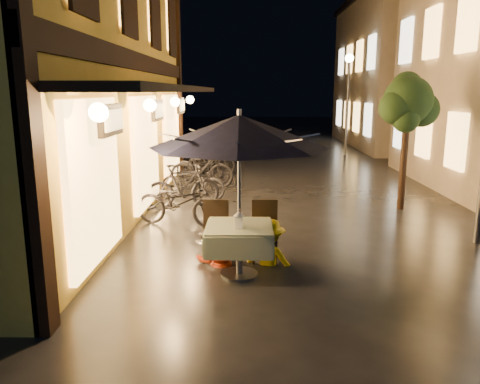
{
  "coord_description": "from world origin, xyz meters",
  "views": [
    {
      "loc": [
        -1.16,
        -6.23,
        2.7
      ],
      "look_at": [
        -1.3,
        0.96,
        1.15
      ],
      "focal_mm": 35.0,
      "sensor_mm": 36.0,
      "label": 1
    }
  ],
  "objects_px": {
    "cafe_table": "(239,238)",
    "person_orange": "(218,219)",
    "table_lantern": "(239,219)",
    "bicycle_0": "(179,202)",
    "patio_umbrella": "(239,132)",
    "person_yellow": "(269,221)"
  },
  "relations": [
    {
      "from": "table_lantern",
      "to": "person_yellow",
      "type": "distance_m",
      "value": 0.86
    },
    {
      "from": "table_lantern",
      "to": "patio_umbrella",
      "type": "bearing_deg",
      "value": 90.0
    },
    {
      "from": "cafe_table",
      "to": "table_lantern",
      "type": "xyz_separation_m",
      "value": [
        0.0,
        -0.14,
        0.33
      ]
    },
    {
      "from": "person_yellow",
      "to": "patio_umbrella",
      "type": "bearing_deg",
      "value": 64.43
    },
    {
      "from": "patio_umbrella",
      "to": "bicycle_0",
      "type": "height_order",
      "value": "patio_umbrella"
    },
    {
      "from": "patio_umbrella",
      "to": "bicycle_0",
      "type": "relative_size",
      "value": 1.38
    },
    {
      "from": "patio_umbrella",
      "to": "bicycle_0",
      "type": "distance_m",
      "value": 3.37
    },
    {
      "from": "cafe_table",
      "to": "patio_umbrella",
      "type": "relative_size",
      "value": 0.38
    },
    {
      "from": "cafe_table",
      "to": "patio_umbrella",
      "type": "distance_m",
      "value": 1.56
    },
    {
      "from": "table_lantern",
      "to": "bicycle_0",
      "type": "distance_m",
      "value": 3.09
    },
    {
      "from": "person_orange",
      "to": "bicycle_0",
      "type": "distance_m",
      "value": 2.31
    },
    {
      "from": "cafe_table",
      "to": "person_orange",
      "type": "distance_m",
      "value": 0.66
    },
    {
      "from": "cafe_table",
      "to": "table_lantern",
      "type": "height_order",
      "value": "table_lantern"
    },
    {
      "from": "person_orange",
      "to": "cafe_table",
      "type": "bearing_deg",
      "value": 117.73
    },
    {
      "from": "person_orange",
      "to": "patio_umbrella",
      "type": "bearing_deg",
      "value": 117.73
    },
    {
      "from": "table_lantern",
      "to": "person_yellow",
      "type": "xyz_separation_m",
      "value": [
        0.47,
        0.69,
        -0.22
      ]
    },
    {
      "from": "person_orange",
      "to": "person_yellow",
      "type": "bearing_deg",
      "value": 175.15
    },
    {
      "from": "table_lantern",
      "to": "person_orange",
      "type": "height_order",
      "value": "person_orange"
    },
    {
      "from": "bicycle_0",
      "to": "patio_umbrella",
      "type": "bearing_deg",
      "value": -138.54
    },
    {
      "from": "table_lantern",
      "to": "bicycle_0",
      "type": "relative_size",
      "value": 0.13
    },
    {
      "from": "cafe_table",
      "to": "bicycle_0",
      "type": "height_order",
      "value": "bicycle_0"
    },
    {
      "from": "cafe_table",
      "to": "person_yellow",
      "type": "relative_size",
      "value": 0.71
    }
  ]
}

